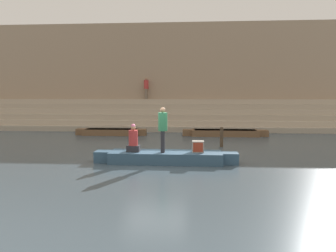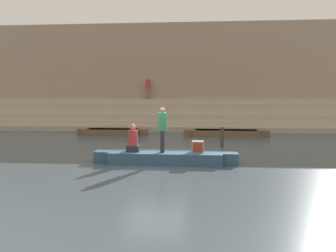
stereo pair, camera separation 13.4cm
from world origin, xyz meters
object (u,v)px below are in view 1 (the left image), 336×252
object	(u,v)px
moored_boat_distant	(111,132)
moored_boat_shore	(225,133)
person_standing	(163,127)
person_on_steps	(146,87)
person_rowing	(133,141)
tv_set	(198,147)
mooring_post	(222,137)
rowboat_main	(166,157)

from	to	relation	value
moored_boat_distant	moored_boat_shore	bearing A→B (deg)	-0.35
person_standing	person_on_steps	distance (m)	14.47
person_rowing	person_on_steps	xyz separation A→B (m)	(-1.48, 14.04, 2.39)
tv_set	moored_boat_distant	size ratio (longest dim) A/B	0.10
person_rowing	tv_set	bearing A→B (deg)	-0.67
person_rowing	mooring_post	distance (m)	5.64
moored_boat_distant	person_on_steps	xyz separation A→B (m)	(1.55, 5.59, 3.05)
person_rowing	person_on_steps	distance (m)	14.32
mooring_post	person_on_steps	xyz separation A→B (m)	(-5.29, 9.90, 2.76)
person_standing	moored_boat_distant	distance (m)	9.58
rowboat_main	person_standing	xyz separation A→B (m)	(-0.10, -0.13, 1.21)
tv_set	mooring_post	size ratio (longest dim) A/B	0.45
person_rowing	tv_set	distance (m)	2.55
person_standing	person_rowing	distance (m)	1.31
tv_set	moored_boat_shore	size ratio (longest dim) A/B	0.08
moored_boat_distant	person_on_steps	bearing A→B (deg)	73.69
person_standing	moored_boat_shore	xyz separation A→B (m)	(3.23, 8.59, -1.23)
moored_boat_distant	mooring_post	xyz separation A→B (m)	(6.83, -4.31, 0.29)
person_standing	moored_boat_distant	size ratio (longest dim) A/B	0.38
moored_boat_shore	moored_boat_distant	xyz separation A→B (m)	(-7.43, -0.06, 0.00)
person_standing	moored_boat_shore	size ratio (longest dim) A/B	0.32
moored_boat_shore	person_on_steps	world-z (taller)	person_on_steps
person_rowing	moored_boat_shore	world-z (taller)	person_rowing
tv_set	person_on_steps	size ratio (longest dim) A/B	0.26
person_rowing	person_standing	bearing A→B (deg)	-5.68
moored_boat_shore	mooring_post	distance (m)	4.42
person_rowing	mooring_post	size ratio (longest dim) A/B	1.09
mooring_post	moored_boat_shore	bearing A→B (deg)	82.28
rowboat_main	mooring_post	distance (m)	4.82
tv_set	moored_boat_distant	distance (m)	10.08
rowboat_main	moored_boat_shore	world-z (taller)	rowboat_main
rowboat_main	person_on_steps	bearing A→B (deg)	99.19
person_on_steps	mooring_post	bearing A→B (deg)	97.24
tv_set	moored_boat_shore	world-z (taller)	tv_set
person_standing	moored_boat_shore	world-z (taller)	person_standing
rowboat_main	moored_boat_distant	xyz separation A→B (m)	(-4.30, 8.40, -0.02)
person_rowing	person_on_steps	world-z (taller)	person_on_steps
moored_boat_distant	tv_set	bearing A→B (deg)	-57.25
person_rowing	moored_boat_distant	size ratio (longest dim) A/B	0.24
tv_set	person_on_steps	bearing A→B (deg)	100.21
rowboat_main	person_on_steps	size ratio (longest dim) A/B	3.24
rowboat_main	moored_boat_distant	distance (m)	9.44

